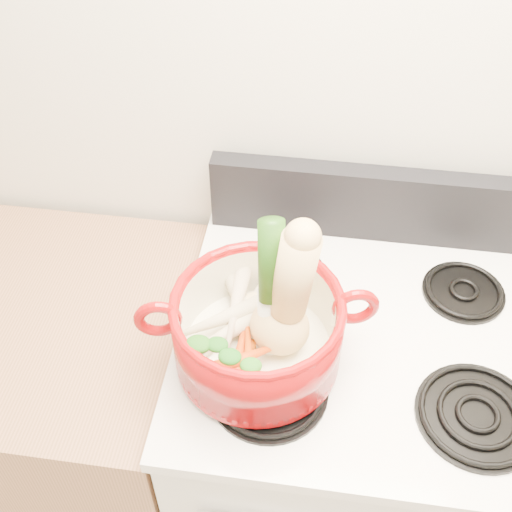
# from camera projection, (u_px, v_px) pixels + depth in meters

# --- Properties ---
(wall_back) EXTENTS (3.50, 0.02, 2.60)m
(wall_back) POSITION_uv_depth(u_px,v_px,m) (398.00, 90.00, 1.28)
(wall_back) COLOR beige
(wall_back) RESTS_ON floor
(stove_body) EXTENTS (0.76, 0.65, 0.92)m
(stove_body) POSITION_uv_depth(u_px,v_px,m) (347.00, 452.00, 1.64)
(stove_body) COLOR silver
(stove_body) RESTS_ON floor
(cooktop) EXTENTS (0.78, 0.67, 0.03)m
(cooktop) POSITION_uv_depth(u_px,v_px,m) (371.00, 340.00, 1.30)
(cooktop) COLOR white
(cooktop) RESTS_ON stove_body
(control_backsplash) EXTENTS (0.76, 0.05, 0.18)m
(control_backsplash) POSITION_uv_depth(u_px,v_px,m) (380.00, 204.00, 1.43)
(control_backsplash) COLOR black
(control_backsplash) RESTS_ON cooktop
(burner_front_left) EXTENTS (0.22, 0.22, 0.02)m
(burner_front_left) POSITION_uv_depth(u_px,v_px,m) (269.00, 389.00, 1.19)
(burner_front_left) COLOR black
(burner_front_left) RESTS_ON cooktop
(burner_front_right) EXTENTS (0.22, 0.22, 0.02)m
(burner_front_right) POSITION_uv_depth(u_px,v_px,m) (478.00, 415.00, 1.15)
(burner_front_right) COLOR black
(burner_front_right) RESTS_ON cooktop
(burner_back_left) EXTENTS (0.17, 0.17, 0.02)m
(burner_back_left) POSITION_uv_depth(u_px,v_px,m) (286.00, 272.00, 1.40)
(burner_back_left) COLOR black
(burner_back_left) RESTS_ON cooktop
(burner_back_right) EXTENTS (0.17, 0.17, 0.02)m
(burner_back_right) POSITION_uv_depth(u_px,v_px,m) (464.00, 290.00, 1.36)
(burner_back_right) COLOR black
(burner_back_right) RESTS_ON cooktop
(dutch_oven) EXTENTS (0.37, 0.37, 0.15)m
(dutch_oven) POSITION_uv_depth(u_px,v_px,m) (258.00, 331.00, 1.18)
(dutch_oven) COLOR maroon
(dutch_oven) RESTS_ON burner_front_left
(pot_handle_left) EXTENTS (0.09, 0.04, 0.09)m
(pot_handle_left) POSITION_uv_depth(u_px,v_px,m) (158.00, 319.00, 1.13)
(pot_handle_left) COLOR maroon
(pot_handle_left) RESTS_ON dutch_oven
(pot_handle_right) EXTENTS (0.09, 0.04, 0.09)m
(pot_handle_right) POSITION_uv_depth(u_px,v_px,m) (356.00, 307.00, 1.15)
(pot_handle_right) COLOR maroon
(pot_handle_right) RESTS_ON dutch_oven
(squash) EXTENTS (0.18, 0.17, 0.30)m
(squash) POSITION_uv_depth(u_px,v_px,m) (281.00, 293.00, 1.11)
(squash) COLOR tan
(squash) RESTS_ON dutch_oven
(leek) EXTENTS (0.07, 0.11, 0.30)m
(leek) POSITION_uv_depth(u_px,v_px,m) (270.00, 290.00, 1.11)
(leek) COLOR beige
(leek) RESTS_ON dutch_oven
(ginger) EXTENTS (0.09, 0.06, 0.05)m
(ginger) POSITION_uv_depth(u_px,v_px,m) (262.00, 306.00, 1.25)
(ginger) COLOR #D5BD83
(ginger) RESTS_ON dutch_oven
(parsnip_0) EXTENTS (0.16, 0.22, 0.06)m
(parsnip_0) POSITION_uv_depth(u_px,v_px,m) (241.00, 316.00, 1.23)
(parsnip_0) COLOR beige
(parsnip_0) RESTS_ON dutch_oven
(parsnip_1) EXTENTS (0.19, 0.17, 0.06)m
(parsnip_1) POSITION_uv_depth(u_px,v_px,m) (226.00, 333.00, 1.20)
(parsnip_1) COLOR beige
(parsnip_1) RESTS_ON dutch_oven
(parsnip_2) EXTENTS (0.12, 0.19, 0.06)m
(parsnip_2) POSITION_uv_depth(u_px,v_px,m) (243.00, 306.00, 1.23)
(parsnip_2) COLOR beige
(parsnip_2) RESTS_ON dutch_oven
(parsnip_3) EXTENTS (0.18, 0.12, 0.06)m
(parsnip_3) POSITION_uv_depth(u_px,v_px,m) (218.00, 319.00, 1.20)
(parsnip_3) COLOR beige
(parsnip_3) RESTS_ON dutch_oven
(parsnip_4) EXTENTS (0.04, 0.20, 0.06)m
(parsnip_4) POSITION_uv_depth(u_px,v_px,m) (237.00, 303.00, 1.22)
(parsnip_4) COLOR beige
(parsnip_4) RESTS_ON dutch_oven
(carrot_0) EXTENTS (0.10, 0.14, 0.04)m
(carrot_0) POSITION_uv_depth(u_px,v_px,m) (245.00, 354.00, 1.18)
(carrot_0) COLOR #D05A0A
(carrot_0) RESTS_ON dutch_oven
(carrot_1) EXTENTS (0.03, 0.14, 0.04)m
(carrot_1) POSITION_uv_depth(u_px,v_px,m) (239.00, 357.00, 1.17)
(carrot_1) COLOR #DA480A
(carrot_1) RESTS_ON dutch_oven
(carrot_2) EXTENTS (0.06, 0.15, 0.04)m
(carrot_2) POSITION_uv_depth(u_px,v_px,m) (249.00, 361.00, 1.15)
(carrot_2) COLOR #D64F0A
(carrot_2) RESTS_ON dutch_oven
(carrot_3) EXTENTS (0.15, 0.10, 0.04)m
(carrot_3) POSITION_uv_depth(u_px,v_px,m) (241.00, 360.00, 1.14)
(carrot_3) COLOR #D64A0A
(carrot_3) RESTS_ON dutch_oven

